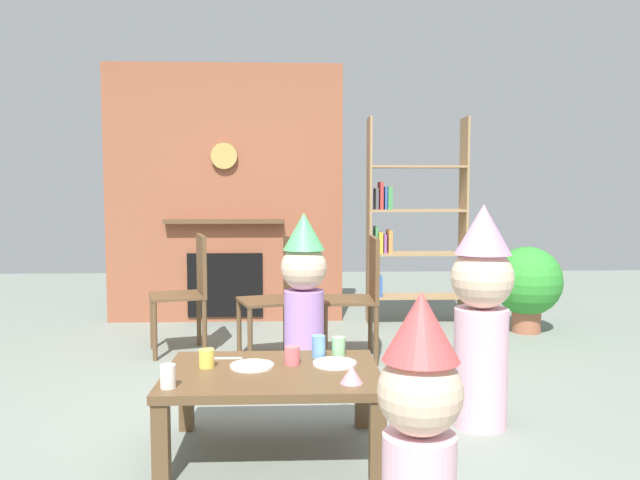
{
  "coord_description": "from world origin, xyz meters",
  "views": [
    {
      "loc": [
        -0.0,
        -3.36,
        1.25
      ],
      "look_at": [
        0.15,
        0.4,
        0.94
      ],
      "focal_mm": 35.33,
      "sensor_mm": 36.0,
      "label": 1
    }
  ],
  "objects_px": {
    "paper_plate_front": "(336,363)",
    "dining_chair_right": "(362,290)",
    "child_with_cone_hat": "(421,437)",
    "dining_chair_left": "(190,286)",
    "paper_cup_center": "(169,376)",
    "paper_cup_far_right": "(293,356)",
    "paper_cup_far_left": "(319,346)",
    "child_in_pink": "(482,310)",
    "bookshelf": "(409,227)",
    "potted_plant_tall": "(528,283)",
    "paper_plate_rear": "(253,366)",
    "child_by_the_chairs": "(305,291)",
    "paper_cup_near_left": "(208,358)",
    "birthday_cake_slice": "(353,374)",
    "dining_chair_middle": "(281,290)",
    "coffee_table": "(273,383)",
    "paper_cup_near_right": "(339,346)"
  },
  "relations": [
    {
      "from": "child_with_cone_hat",
      "to": "dining_chair_middle",
      "type": "xyz_separation_m",
      "value": [
        -0.48,
        2.7,
        0.01
      ]
    },
    {
      "from": "paper_plate_rear",
      "to": "dining_chair_left",
      "type": "distance_m",
      "value": 1.93
    },
    {
      "from": "coffee_table",
      "to": "child_with_cone_hat",
      "type": "bearing_deg",
      "value": -65.37
    },
    {
      "from": "paper_cup_far_right",
      "to": "child_in_pink",
      "type": "distance_m",
      "value": 1.03
    },
    {
      "from": "paper_cup_center",
      "to": "paper_cup_far_right",
      "type": "relative_size",
      "value": 1.16
    },
    {
      "from": "paper_plate_rear",
      "to": "dining_chair_right",
      "type": "bearing_deg",
      "value": 66.17
    },
    {
      "from": "paper_cup_near_left",
      "to": "dining_chair_left",
      "type": "distance_m",
      "value": 1.87
    },
    {
      "from": "dining_chair_right",
      "to": "potted_plant_tall",
      "type": "distance_m",
      "value": 1.73
    },
    {
      "from": "coffee_table",
      "to": "child_with_cone_hat",
      "type": "height_order",
      "value": "child_with_cone_hat"
    },
    {
      "from": "paper_cup_far_left",
      "to": "potted_plant_tall",
      "type": "height_order",
      "value": "potted_plant_tall"
    },
    {
      "from": "paper_cup_far_left",
      "to": "dining_chair_middle",
      "type": "xyz_separation_m",
      "value": [
        -0.22,
        1.42,
        0.05
      ]
    },
    {
      "from": "bookshelf",
      "to": "paper_plate_front",
      "type": "distance_m",
      "value": 2.95
    },
    {
      "from": "paper_cup_far_right",
      "to": "dining_chair_middle",
      "type": "xyz_separation_m",
      "value": [
        -0.09,
        1.55,
        0.07
      ]
    },
    {
      "from": "paper_plate_rear",
      "to": "potted_plant_tall",
      "type": "xyz_separation_m",
      "value": [
        2.23,
        2.38,
        0.03
      ]
    },
    {
      "from": "dining_chair_right",
      "to": "potted_plant_tall",
      "type": "height_order",
      "value": "dining_chair_right"
    },
    {
      "from": "child_with_cone_hat",
      "to": "dining_chair_left",
      "type": "distance_m",
      "value": 3.17
    },
    {
      "from": "paper_cup_near_right",
      "to": "child_in_pink",
      "type": "distance_m",
      "value": 0.77
    },
    {
      "from": "child_in_pink",
      "to": "child_by_the_chairs",
      "type": "xyz_separation_m",
      "value": [
        -0.92,
        0.88,
        -0.04
      ]
    },
    {
      "from": "paper_cup_near_right",
      "to": "paper_plate_rear",
      "type": "height_order",
      "value": "paper_cup_near_right"
    },
    {
      "from": "paper_cup_far_right",
      "to": "dining_chair_middle",
      "type": "height_order",
      "value": "dining_chair_middle"
    },
    {
      "from": "bookshelf",
      "to": "paper_cup_near_left",
      "type": "distance_m",
      "value": 3.2
    },
    {
      "from": "coffee_table",
      "to": "paper_cup_far_right",
      "type": "xyz_separation_m",
      "value": [
        0.09,
        0.09,
        0.1
      ]
    },
    {
      "from": "child_by_the_chairs",
      "to": "dining_chair_middle",
      "type": "distance_m",
      "value": 0.49
    },
    {
      "from": "bookshelf",
      "to": "paper_cup_far_left",
      "type": "bearing_deg",
      "value": -109.55
    },
    {
      "from": "paper_plate_rear",
      "to": "potted_plant_tall",
      "type": "relative_size",
      "value": 0.28
    },
    {
      "from": "paper_plate_rear",
      "to": "dining_chair_left",
      "type": "bearing_deg",
      "value": 108.05
    },
    {
      "from": "paper_cup_far_left",
      "to": "child_in_pink",
      "type": "bearing_deg",
      "value": 5.47
    },
    {
      "from": "paper_cup_far_right",
      "to": "dining_chair_left",
      "type": "bearing_deg",
      "value": 113.74
    },
    {
      "from": "paper_cup_near_left",
      "to": "dining_chair_right",
      "type": "height_order",
      "value": "dining_chair_right"
    },
    {
      "from": "bookshelf",
      "to": "dining_chair_left",
      "type": "relative_size",
      "value": 2.11
    },
    {
      "from": "child_in_pink",
      "to": "dining_chair_middle",
      "type": "distance_m",
      "value": 1.72
    },
    {
      "from": "child_in_pink",
      "to": "dining_chair_middle",
      "type": "bearing_deg",
      "value": -66.92
    },
    {
      "from": "coffee_table",
      "to": "child_by_the_chairs",
      "type": "bearing_deg",
      "value": 81.92
    },
    {
      "from": "coffee_table",
      "to": "child_in_pink",
      "type": "relative_size",
      "value": 0.86
    },
    {
      "from": "paper_plate_front",
      "to": "dining_chair_right",
      "type": "xyz_separation_m",
      "value": [
        0.3,
        1.55,
        0.1
      ]
    },
    {
      "from": "birthday_cake_slice",
      "to": "child_by_the_chairs",
      "type": "bearing_deg",
      "value": 97.63
    },
    {
      "from": "child_by_the_chairs",
      "to": "potted_plant_tall",
      "type": "relative_size",
      "value": 1.46
    },
    {
      "from": "bookshelf",
      "to": "coffee_table",
      "type": "distance_m",
      "value": 3.14
    },
    {
      "from": "paper_plate_rear",
      "to": "child_by_the_chairs",
      "type": "distance_m",
      "value": 1.17
    },
    {
      "from": "paper_plate_front",
      "to": "birthday_cake_slice",
      "type": "distance_m",
      "value": 0.3
    },
    {
      "from": "bookshelf",
      "to": "paper_cup_far_left",
      "type": "xyz_separation_m",
      "value": [
        -0.94,
        -2.64,
        -0.44
      ]
    },
    {
      "from": "paper_cup_far_left",
      "to": "child_in_pink",
      "type": "distance_m",
      "value": 0.88
    },
    {
      "from": "paper_cup_near_right",
      "to": "child_with_cone_hat",
      "type": "distance_m",
      "value": 1.33
    },
    {
      "from": "child_with_cone_hat",
      "to": "child_by_the_chairs",
      "type": "distance_m",
      "value": 2.26
    },
    {
      "from": "paper_plate_front",
      "to": "dining_chair_right",
      "type": "bearing_deg",
      "value": 79.17
    },
    {
      "from": "paper_cup_far_left",
      "to": "child_by_the_chairs",
      "type": "xyz_separation_m",
      "value": [
        -0.06,
        0.96,
        0.12
      ]
    },
    {
      "from": "child_with_cone_hat",
      "to": "paper_cup_far_left",
      "type": "bearing_deg",
      "value": -13.24
    },
    {
      "from": "child_with_cone_hat",
      "to": "child_in_pink",
      "type": "bearing_deg",
      "value": -48.35
    },
    {
      "from": "child_in_pink",
      "to": "paper_cup_far_right",
      "type": "bearing_deg",
      "value": -3.71
    },
    {
      "from": "paper_cup_far_right",
      "to": "child_with_cone_hat",
      "type": "height_order",
      "value": "child_with_cone_hat"
    }
  ]
}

